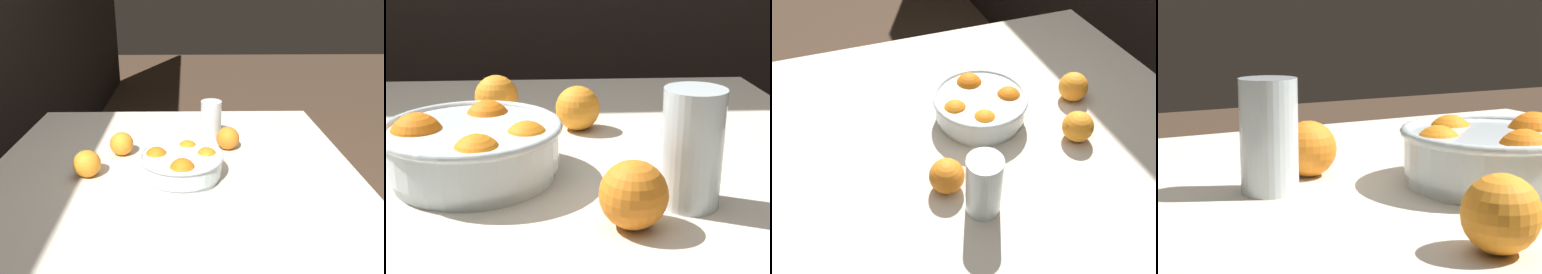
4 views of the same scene
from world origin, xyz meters
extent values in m
cube|color=beige|center=(0.00, 0.00, 0.75)|extent=(1.12, 1.17, 0.03)
cylinder|color=#936B47|center=(0.50, 0.52, 0.37)|extent=(0.05, 0.05, 0.73)
cylinder|color=silver|center=(-0.05, -0.03, 0.77)|extent=(0.23, 0.23, 0.02)
cylinder|color=silver|center=(-0.05, -0.03, 0.81)|extent=(0.24, 0.24, 0.06)
torus|color=silver|center=(-0.05, -0.03, 0.83)|extent=(0.26, 0.26, 0.01)
sphere|color=orange|center=(0.03, -0.05, 0.81)|extent=(0.07, 0.07, 0.07)
sphere|color=orange|center=(-0.04, 0.05, 0.82)|extent=(0.07, 0.07, 0.07)
sphere|color=orange|center=(-0.12, -0.03, 0.82)|extent=(0.08, 0.08, 0.08)
sphere|color=orange|center=(-0.03, -0.11, 0.81)|extent=(0.07, 0.07, 0.07)
cylinder|color=#F4A314|center=(0.23, -0.14, 0.82)|extent=(0.07, 0.07, 0.11)
cylinder|color=silver|center=(0.23, -0.14, 0.84)|extent=(0.08, 0.08, 0.15)
sphere|color=orange|center=(0.11, 0.18, 0.80)|extent=(0.08, 0.08, 0.08)
sphere|color=orange|center=(0.15, -0.19, 0.80)|extent=(0.08, 0.08, 0.08)
sphere|color=orange|center=(-0.04, 0.26, 0.80)|extent=(0.08, 0.08, 0.08)
camera|label=1|loc=(-1.06, -0.04, 1.32)|focal=35.00mm
camera|label=2|loc=(0.05, -0.74, 1.06)|focal=50.00mm
camera|label=3|loc=(0.68, -0.34, 1.44)|focal=35.00mm
camera|label=4|loc=(0.52, 0.64, 0.99)|focal=60.00mm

